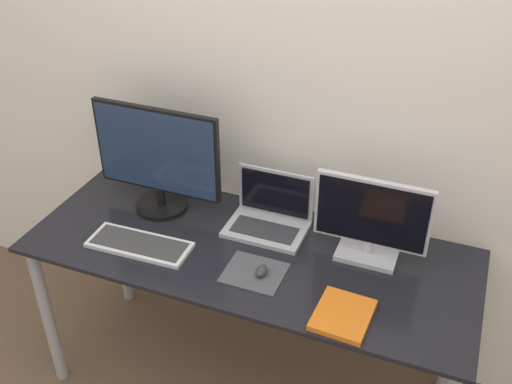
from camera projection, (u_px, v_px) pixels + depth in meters
The scene contains 9 objects.
wall_back at pixel (287, 95), 2.37m from camera, with size 7.00×0.05×2.50m.
desk at pixel (249, 272), 2.38m from camera, with size 1.75×0.68×0.77m.
monitor_left at pixel (157, 159), 2.44m from camera, with size 0.55×0.22×0.46m.
monitor_right at pixel (371, 220), 2.20m from camera, with size 0.43×0.16×0.33m.
laptop at pixel (270, 214), 2.42m from camera, with size 0.32×0.22×0.23m.
keyboard at pixel (139, 245), 2.33m from camera, with size 0.41×0.17×0.02m.
mousepad at pixel (254, 273), 2.20m from camera, with size 0.22×0.19×0.00m.
mouse at pixel (262, 271), 2.18m from camera, with size 0.04×0.06×0.03m.
book at pixel (343, 315), 2.00m from camera, with size 0.19×0.22×0.02m.
Camera 1 is at (0.70, -1.35, 2.21)m, focal length 42.00 mm.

